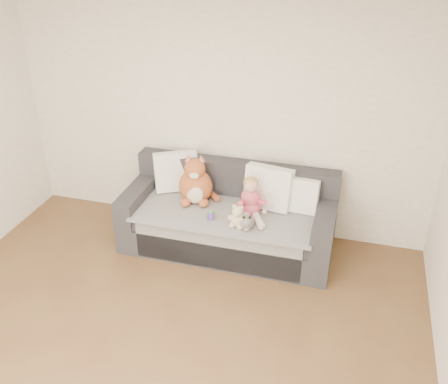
# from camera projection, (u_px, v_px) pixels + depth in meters

# --- Properties ---
(room_shell) EXTENTS (5.00, 5.00, 5.00)m
(room_shell) POSITION_uv_depth(u_px,v_px,m) (139.00, 216.00, 3.49)
(room_shell) COLOR brown
(room_shell) RESTS_ON ground
(sofa) EXTENTS (2.20, 0.94, 0.85)m
(sofa) POSITION_uv_depth(u_px,v_px,m) (229.00, 220.00, 5.30)
(sofa) COLOR #2B2B30
(sofa) RESTS_ON ground
(cushion_left) EXTENTS (0.51, 0.41, 0.44)m
(cushion_left) POSITION_uv_depth(u_px,v_px,m) (176.00, 171.00, 5.47)
(cushion_left) COLOR white
(cushion_left) RESTS_ON sofa
(cushion_right_back) EXTENTS (0.51, 0.29, 0.46)m
(cushion_right_back) POSITION_uv_depth(u_px,v_px,m) (268.00, 188.00, 5.12)
(cushion_right_back) COLOR white
(cushion_right_back) RESTS_ON sofa
(cushion_right_front) EXTENTS (0.40, 0.20, 0.37)m
(cushion_right_front) POSITION_uv_depth(u_px,v_px,m) (299.00, 195.00, 5.07)
(cushion_right_front) COLOR white
(cushion_right_front) RESTS_ON sofa
(toddler) EXTENTS (0.31, 0.43, 0.43)m
(toddler) POSITION_uv_depth(u_px,v_px,m) (251.00, 201.00, 4.98)
(toddler) COLOR #D84C63
(toddler) RESTS_ON sofa
(plush_cat) EXTENTS (0.44, 0.42, 0.55)m
(plush_cat) POSITION_uv_depth(u_px,v_px,m) (196.00, 184.00, 5.24)
(plush_cat) COLOR #AA4F25
(plush_cat) RESTS_ON sofa
(teddy_bear) EXTENTS (0.19, 0.14, 0.24)m
(teddy_bear) POSITION_uv_depth(u_px,v_px,m) (238.00, 218.00, 4.84)
(teddy_bear) COLOR tan
(teddy_bear) RESTS_ON sofa
(plush_cow) EXTENTS (0.14, 0.22, 0.18)m
(plush_cow) POSITION_uv_depth(u_px,v_px,m) (247.00, 222.00, 4.82)
(plush_cow) COLOR white
(plush_cow) RESTS_ON sofa
(sippy_cup) EXTENTS (0.10, 0.08, 0.11)m
(sippy_cup) POSITION_uv_depth(u_px,v_px,m) (211.00, 214.00, 4.98)
(sippy_cup) COLOR #673EA9
(sippy_cup) RESTS_ON sofa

